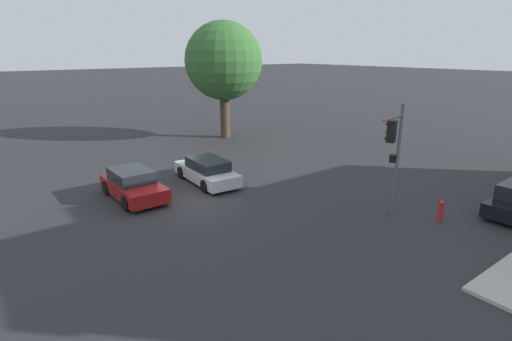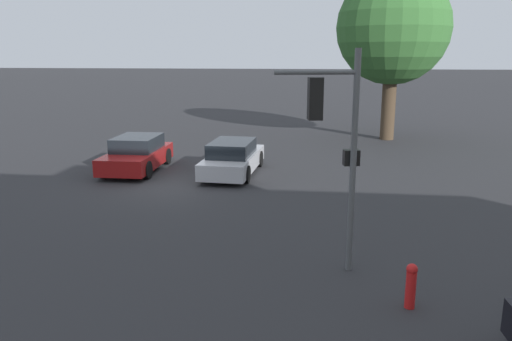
{
  "view_description": "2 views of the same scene",
  "coord_description": "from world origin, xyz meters",
  "px_view_note": "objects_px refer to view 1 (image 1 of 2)",
  "views": [
    {
      "loc": [
        16.43,
        -8.55,
        7.1
      ],
      "look_at": [
        1.26,
        3.07,
        1.32
      ],
      "focal_mm": 28.0,
      "sensor_mm": 36.0,
      "label": 1
    },
    {
      "loc": [
        17.85,
        5.56,
        4.86
      ],
      "look_at": [
        2.18,
        3.65,
        1.16
      ],
      "focal_mm": 35.0,
      "sensor_mm": 36.0,
      "label": 2
    }
  ],
  "objects_px": {
    "street_tree": "(224,61)",
    "traffic_signal": "(394,146)",
    "fire_hydrant": "(441,210)",
    "crossing_car_0": "(133,185)",
    "crossing_car_1": "(207,171)"
  },
  "relations": [
    {
      "from": "street_tree",
      "to": "fire_hydrant",
      "type": "distance_m",
      "value": 21.14
    },
    {
      "from": "street_tree",
      "to": "fire_hydrant",
      "type": "bearing_deg",
      "value": -6.11
    },
    {
      "from": "fire_hydrant",
      "to": "traffic_signal",
      "type": "bearing_deg",
      "value": -137.12
    },
    {
      "from": "traffic_signal",
      "to": "fire_hydrant",
      "type": "bearing_deg",
      "value": -148.07
    },
    {
      "from": "traffic_signal",
      "to": "street_tree",
      "type": "bearing_deg",
      "value": -22.13
    },
    {
      "from": "street_tree",
      "to": "traffic_signal",
      "type": "bearing_deg",
      "value": -11.18
    },
    {
      "from": "crossing_car_0",
      "to": "fire_hydrant",
      "type": "relative_size",
      "value": 4.81
    },
    {
      "from": "traffic_signal",
      "to": "fire_hydrant",
      "type": "height_order",
      "value": "traffic_signal"
    },
    {
      "from": "traffic_signal",
      "to": "crossing_car_0",
      "type": "height_order",
      "value": "traffic_signal"
    },
    {
      "from": "traffic_signal",
      "to": "crossing_car_1",
      "type": "bearing_deg",
      "value": 11.84
    },
    {
      "from": "crossing_car_0",
      "to": "fire_hydrant",
      "type": "bearing_deg",
      "value": 40.8
    },
    {
      "from": "fire_hydrant",
      "to": "crossing_car_1",
      "type": "bearing_deg",
      "value": -153.54
    },
    {
      "from": "street_tree",
      "to": "crossing_car_0",
      "type": "relative_size",
      "value": 2.13
    },
    {
      "from": "street_tree",
      "to": "traffic_signal",
      "type": "relative_size",
      "value": 1.89
    },
    {
      "from": "crossing_car_1",
      "to": "street_tree",
      "type": "bearing_deg",
      "value": -34.85
    }
  ]
}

